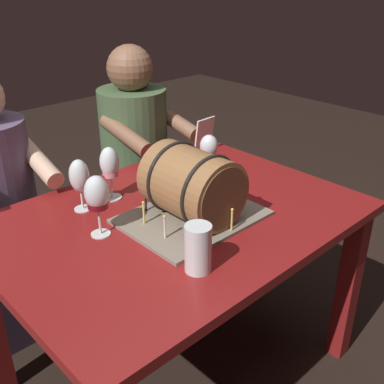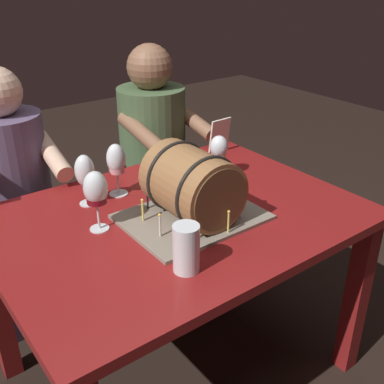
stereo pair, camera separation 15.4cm
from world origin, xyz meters
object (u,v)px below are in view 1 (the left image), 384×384
beer_pint (198,250)px  dining_table (176,241)px  wine_glass_red (97,195)px  menu_card (204,135)px  wine_glass_rose (110,165)px  wine_glass_white (209,148)px  barrel_cake (192,187)px  person_seated_left (3,226)px  person_seated_right (137,175)px  wine_glass_empty (79,177)px

beer_pint → dining_table: bearing=59.3°
wine_glass_red → menu_card: (0.75, 0.29, -0.06)m
dining_table → wine_glass_rose: (-0.09, 0.25, 0.24)m
wine_glass_rose → wine_glass_white: bearing=-13.8°
wine_glass_red → wine_glass_white: 0.59m
menu_card → beer_pint: bearing=-138.7°
wine_glass_white → barrel_cake: bearing=-144.0°
person_seated_left → wine_glass_rose: bearing=-59.7°
wine_glass_rose → beer_pint: wine_glass_rose is taller
wine_glass_rose → dining_table: bearing=-70.9°
barrel_cake → wine_glass_white: size_ratio=2.62×
person_seated_left → person_seated_right: person_seated_right is taller
beer_pint → menu_card: (0.66, 0.64, 0.02)m
wine_glass_empty → menu_card: (0.70, 0.10, -0.05)m
dining_table → barrel_cake: 0.24m
menu_card → wine_glass_red: bearing=-161.8°
wine_glass_white → person_seated_right: size_ratio=0.15×
wine_glass_red → menu_card: wine_glass_red is taller
person_seated_left → wine_glass_red: bearing=-82.4°
beer_pint → barrel_cake: bearing=49.9°
barrel_cake → wine_glass_white: 0.36m
wine_glass_red → wine_glass_rose: size_ratio=1.03×
wine_glass_red → person_seated_left: person_seated_left is taller
person_seated_right → menu_card: bearing=-67.8°
wine_glass_empty → wine_glass_rose: (0.13, 0.00, 0.01)m
beer_pint → person_seated_left: bearing=100.3°
dining_table → beer_pint: size_ratio=8.66×
wine_glass_empty → person_seated_right: 0.78m
wine_glass_white → beer_pint: wine_glass_white is taller
wine_glass_white → wine_glass_rose: size_ratio=0.87×
barrel_cake → wine_glass_empty: size_ratio=2.41×
wine_glass_empty → menu_card: bearing=8.4°
dining_table → menu_card: menu_card is taller
wine_glass_empty → wine_glass_rose: bearing=1.3°
wine_glass_white → person_seated_left: (-0.66, 0.54, -0.33)m
dining_table → wine_glass_red: 0.37m
wine_glass_red → wine_glass_white: size_ratio=1.19×
menu_card → person_seated_left: size_ratio=0.14×
wine_glass_rose → person_seated_left: person_seated_left is taller
person_seated_left → barrel_cake: bearing=-64.0°
dining_table → wine_glass_empty: size_ratio=6.59×
wine_glass_white → beer_pint: size_ratio=1.21×
wine_glass_white → menu_card: wine_glass_white is taller
wine_glass_red → wine_glass_empty: size_ratio=1.09×
wine_glass_white → wine_glass_rose: wine_glass_rose is taller
wine_glass_empty → person_seated_left: 0.57m
dining_table → barrel_cake: barrel_cake is taller
wine_glass_white → wine_glass_rose: bearing=166.2°
wine_glass_white → wine_glass_empty: 0.54m
barrel_cake → menu_card: (0.47, 0.41, -0.04)m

